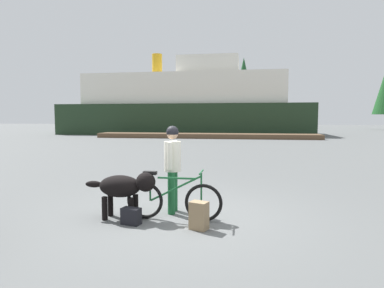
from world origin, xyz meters
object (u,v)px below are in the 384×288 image
at_px(person_cyclist, 173,161).
at_px(handbag_pannier, 131,216).
at_px(dog, 125,187).
at_px(ferry_boat, 186,106).
at_px(bicycle, 173,200).
at_px(backpack, 199,216).

bearing_deg(person_cyclist, handbag_pannier, -123.99).
bearing_deg(dog, person_cyclist, 34.61).
bearing_deg(person_cyclist, ferry_boat, 99.78).
distance_m(dog, handbag_pannier, 0.56).
height_order(bicycle, dog, bicycle).
xyz_separation_m(bicycle, handbag_pannier, (-0.65, -0.35, -0.23)).
relative_size(bicycle, person_cyclist, 1.04).
distance_m(person_cyclist, dog, 1.01).
bearing_deg(backpack, person_cyclist, 126.11).
bearing_deg(ferry_boat, person_cyclist, -80.22).
relative_size(bicycle, handbag_pannier, 5.40).
bearing_deg(dog, handbag_pannier, -52.78).
bearing_deg(bicycle, backpack, -37.61).
bearing_deg(backpack, handbag_pannier, 177.29).
xyz_separation_m(bicycle, backpack, (0.52, -0.40, -0.14)).
bearing_deg(dog, bicycle, 4.30).
xyz_separation_m(handbag_pannier, ferry_boat, (-4.58, 30.54, 2.96)).
relative_size(handbag_pannier, ferry_boat, 0.01).
height_order(handbag_pannier, ferry_boat, ferry_boat).
relative_size(person_cyclist, handbag_pannier, 5.19).
xyz_separation_m(dog, handbag_pannier, (0.22, -0.28, -0.44)).
bearing_deg(backpack, dog, 166.29).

